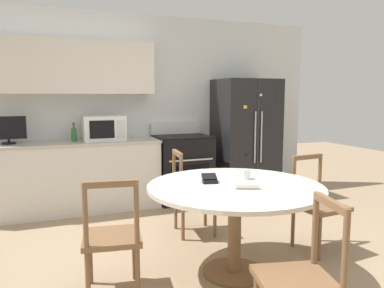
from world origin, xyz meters
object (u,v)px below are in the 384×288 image
(microwave, at_px, (104,128))
(dining_chair_near, at_px, (301,280))
(candle_glass, at_px, (246,175))
(wallet, at_px, (209,179))
(refrigerator, at_px, (245,138))
(counter_bottle, at_px, (74,134))
(countertop_tv, at_px, (8,129))
(dining_chair_left, at_px, (112,238))
(dining_chair_right, at_px, (318,205))
(oven_range, at_px, (182,167))
(dining_chair_far, at_px, (192,194))

(microwave, bearing_deg, dining_chair_near, -79.24)
(candle_glass, xyz_separation_m, wallet, (-0.35, -0.01, -0.01))
(microwave, bearing_deg, refrigerator, -1.07)
(microwave, xyz_separation_m, dining_chair_near, (0.62, -3.27, -0.62))
(microwave, distance_m, counter_bottle, 0.38)
(dining_chair_near, bearing_deg, countertop_tv, 41.26)
(dining_chair_left, relative_size, wallet, 5.97)
(dining_chair_left, bearing_deg, microwave, 91.76)
(countertop_tv, height_order, dining_chair_right, countertop_tv)
(refrigerator, distance_m, counter_bottle, 2.44)
(microwave, bearing_deg, dining_chair_right, -51.12)
(dining_chair_right, distance_m, candle_glass, 0.87)
(dining_chair_near, xyz_separation_m, dining_chair_right, (1.08, 1.16, 0.00))
(oven_range, xyz_separation_m, dining_chair_near, (-0.46, -3.26, -0.03))
(counter_bottle, bearing_deg, dining_chair_left, -87.59)
(dining_chair_near, xyz_separation_m, dining_chair_left, (-0.89, 1.03, 0.00))
(refrigerator, xyz_separation_m, wallet, (-1.51, -2.08, -0.07))
(microwave, xyz_separation_m, counter_bottle, (-0.37, 0.03, -0.07))
(dining_chair_near, height_order, dining_chair_right, same)
(refrigerator, distance_m, wallet, 2.57)
(dining_chair_near, distance_m, dining_chair_far, 1.99)
(dining_chair_near, bearing_deg, refrigerator, -10.65)
(refrigerator, bearing_deg, wallet, -125.86)
(dining_chair_far, relative_size, wallet, 5.97)
(refrigerator, bearing_deg, dining_chair_right, -99.96)
(dining_chair_left, bearing_deg, refrigerator, 52.02)
(oven_range, relative_size, wallet, 7.15)
(microwave, bearing_deg, countertop_tv, 178.22)
(dining_chair_far, bearing_deg, wallet, -5.19)
(countertop_tv, distance_m, dining_chair_right, 3.60)
(counter_bottle, bearing_deg, dining_chair_near, -73.28)
(candle_glass, bearing_deg, dining_chair_near, -103.92)
(microwave, bearing_deg, candle_glass, -66.75)
(dining_chair_far, height_order, dining_chair_left, same)
(microwave, height_order, dining_chair_near, microwave)
(counter_bottle, height_order, dining_chair_right, counter_bottle)
(wallet, bearing_deg, dining_chair_near, -86.93)
(dining_chair_right, bearing_deg, dining_chair_left, -1.65)
(microwave, relative_size, counter_bottle, 2.20)
(oven_range, xyz_separation_m, dining_chair_far, (-0.35, -1.27, -0.03))
(refrigerator, bearing_deg, candle_glass, -119.18)
(dining_chair_right, relative_size, dining_chair_far, 1.00)
(counter_bottle, xyz_separation_m, wallet, (0.93, -2.15, -0.21))
(candle_glass, bearing_deg, countertop_tv, 133.37)
(counter_bottle, distance_m, dining_chair_far, 1.80)
(candle_glass, bearing_deg, oven_range, 85.41)
(counter_bottle, bearing_deg, dining_chair_right, -45.96)
(dining_chair_left, height_order, wallet, dining_chair_left)
(countertop_tv, xyz_separation_m, wallet, (1.68, -2.16, -0.30))
(microwave, bearing_deg, oven_range, -0.47)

